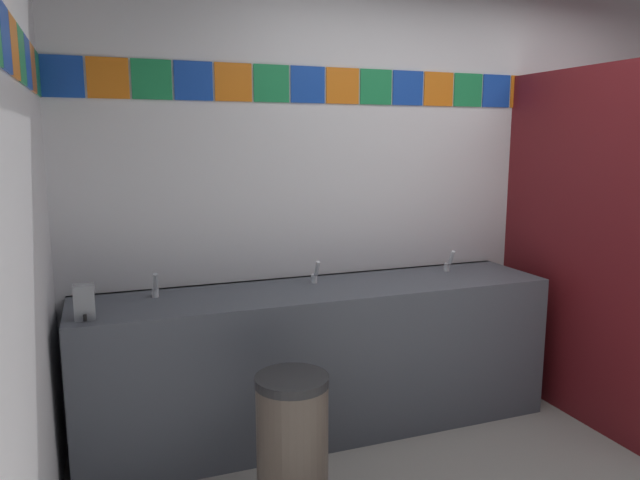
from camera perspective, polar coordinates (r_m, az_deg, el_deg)
The scene contains 9 objects.
wall_back at distance 3.86m, azimuth 10.72°, elevation 4.74°, with size 4.48×0.09×2.60m.
vanity_counter at distance 3.38m, azimuth 0.08°, elevation -11.19°, with size 2.62×0.59×0.82m.
faucet_left at distance 3.15m, azimuth -15.62°, elevation -4.49°, with size 0.04×0.10×0.14m.
faucet_center at distance 3.33m, azimuth -0.46°, elevation -3.35°, with size 0.04×0.10×0.14m.
faucet_right at distance 3.71m, azimuth 12.31°, elevation -2.21°, with size 0.04×0.10×0.14m.
soap_dispenser at distance 2.88m, azimuth -21.81°, elevation -5.61°, with size 0.09×0.09×0.16m.
stall_divider at distance 3.66m, azimuth 28.55°, elevation -1.13°, with size 0.92×1.31×2.03m.
toilet at distance 4.35m, azimuth 26.05°, elevation -9.03°, with size 0.39×0.49×0.74m.
trash_bin at distance 2.73m, azimuth -2.68°, elevation -19.07°, with size 0.32×0.32×0.63m.
Camera 1 is at (-1.99, -1.66, 1.63)m, focal length 33.13 mm.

